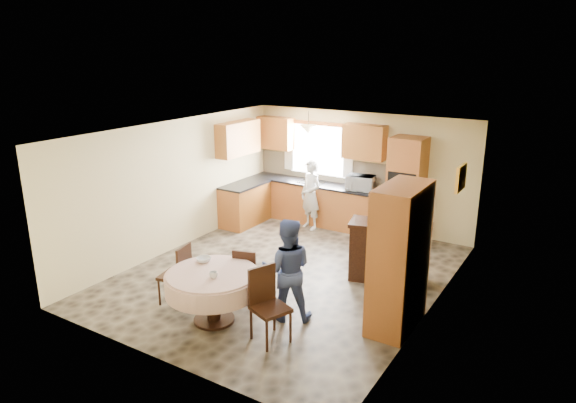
{
  "coord_description": "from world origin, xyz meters",
  "views": [
    {
      "loc": [
        4.34,
        -6.94,
        3.8
      ],
      "look_at": [
        -0.15,
        0.3,
        1.22
      ],
      "focal_mm": 32.0,
      "sensor_mm": 36.0,
      "label": 1
    }
  ],
  "objects_px": {
    "dining_table": "(213,283)",
    "chair_back": "(247,273)",
    "chair_left": "(179,271)",
    "person_sink": "(311,195)",
    "person_dining": "(287,270)",
    "chair_right": "(267,300)",
    "oven_tower": "(406,190)",
    "sideboard": "(389,254)",
    "cupboard": "(399,258)"
  },
  "relations": [
    {
      "from": "dining_table",
      "to": "chair_back",
      "type": "height_order",
      "value": "chair_back"
    },
    {
      "from": "chair_left",
      "to": "person_sink",
      "type": "relative_size",
      "value": 0.63
    },
    {
      "from": "person_dining",
      "to": "chair_left",
      "type": "bearing_deg",
      "value": -13.58
    },
    {
      "from": "chair_back",
      "to": "person_dining",
      "type": "height_order",
      "value": "person_dining"
    },
    {
      "from": "chair_back",
      "to": "chair_right",
      "type": "height_order",
      "value": "chair_right"
    },
    {
      "from": "oven_tower",
      "to": "person_sink",
      "type": "xyz_separation_m",
      "value": [
        -1.96,
        -0.39,
        -0.31
      ]
    },
    {
      "from": "oven_tower",
      "to": "chair_back",
      "type": "xyz_separation_m",
      "value": [
        -1.13,
        -3.86,
        -0.57
      ]
    },
    {
      "from": "dining_table",
      "to": "chair_back",
      "type": "distance_m",
      "value": 0.73
    },
    {
      "from": "sideboard",
      "to": "cupboard",
      "type": "height_order",
      "value": "cupboard"
    },
    {
      "from": "cupboard",
      "to": "dining_table",
      "type": "relative_size",
      "value": 1.54
    },
    {
      "from": "person_sink",
      "to": "chair_back",
      "type": "bearing_deg",
      "value": -54.29
    },
    {
      "from": "chair_back",
      "to": "person_sink",
      "type": "relative_size",
      "value": 0.59
    },
    {
      "from": "oven_tower",
      "to": "chair_right",
      "type": "distance_m",
      "value": 4.59
    },
    {
      "from": "sideboard",
      "to": "chair_right",
      "type": "xyz_separation_m",
      "value": [
        -0.73,
        -2.58,
        0.09
      ]
    },
    {
      "from": "sideboard",
      "to": "chair_left",
      "type": "relative_size",
      "value": 1.41
    },
    {
      "from": "dining_table",
      "to": "chair_right",
      "type": "height_order",
      "value": "chair_right"
    },
    {
      "from": "dining_table",
      "to": "person_sink",
      "type": "relative_size",
      "value": 0.89
    },
    {
      "from": "chair_left",
      "to": "person_dining",
      "type": "bearing_deg",
      "value": 94.4
    },
    {
      "from": "chair_back",
      "to": "person_dining",
      "type": "distance_m",
      "value": 0.83
    },
    {
      "from": "person_sink",
      "to": "oven_tower",
      "type": "bearing_deg",
      "value": 33.52
    },
    {
      "from": "oven_tower",
      "to": "person_dining",
      "type": "xyz_separation_m",
      "value": [
        -0.35,
        -3.94,
        -0.3
      ]
    },
    {
      "from": "person_sink",
      "to": "person_dining",
      "type": "bearing_deg",
      "value": -43.38
    },
    {
      "from": "sideboard",
      "to": "dining_table",
      "type": "distance_m",
      "value": 3.08
    },
    {
      "from": "chair_back",
      "to": "person_sink",
      "type": "xyz_separation_m",
      "value": [
        -0.83,
        3.47,
        0.27
      ]
    },
    {
      "from": "oven_tower",
      "to": "chair_right",
      "type": "bearing_deg",
      "value": -93.62
    },
    {
      "from": "sideboard",
      "to": "person_dining",
      "type": "bearing_deg",
      "value": -126.3
    },
    {
      "from": "chair_left",
      "to": "chair_back",
      "type": "distance_m",
      "value": 1.03
    },
    {
      "from": "cupboard",
      "to": "person_dining",
      "type": "bearing_deg",
      "value": -156.21
    },
    {
      "from": "cupboard",
      "to": "chair_left",
      "type": "relative_size",
      "value": 2.17
    },
    {
      "from": "oven_tower",
      "to": "sideboard",
      "type": "bearing_deg",
      "value": -77.42
    },
    {
      "from": "chair_back",
      "to": "person_dining",
      "type": "relative_size",
      "value": 0.58
    },
    {
      "from": "cupboard",
      "to": "chair_left",
      "type": "bearing_deg",
      "value": -160.05
    },
    {
      "from": "cupboard",
      "to": "chair_right",
      "type": "height_order",
      "value": "cupboard"
    },
    {
      "from": "chair_back",
      "to": "chair_right",
      "type": "distance_m",
      "value": 1.09
    },
    {
      "from": "oven_tower",
      "to": "chair_left",
      "type": "height_order",
      "value": "oven_tower"
    },
    {
      "from": "dining_table",
      "to": "cupboard",
      "type": "bearing_deg",
      "value": 29.2
    },
    {
      "from": "chair_back",
      "to": "person_dining",
      "type": "bearing_deg",
      "value": 156.62
    },
    {
      "from": "dining_table",
      "to": "chair_left",
      "type": "xyz_separation_m",
      "value": [
        -0.8,
        0.15,
        -0.07
      ]
    },
    {
      "from": "chair_back",
      "to": "person_sink",
      "type": "bearing_deg",
      "value": -94.24
    },
    {
      "from": "oven_tower",
      "to": "cupboard",
      "type": "height_order",
      "value": "oven_tower"
    },
    {
      "from": "chair_right",
      "to": "cupboard",
      "type": "bearing_deg",
      "value": -25.63
    },
    {
      "from": "dining_table",
      "to": "person_sink",
      "type": "height_order",
      "value": "person_sink"
    },
    {
      "from": "dining_table",
      "to": "person_dining",
      "type": "distance_m",
      "value": 1.07
    },
    {
      "from": "person_dining",
      "to": "oven_tower",
      "type": "bearing_deg",
      "value": -125.12
    },
    {
      "from": "dining_table",
      "to": "chair_back",
      "type": "xyz_separation_m",
      "value": [
        0.07,
        0.72,
        -0.1
      ]
    },
    {
      "from": "chair_left",
      "to": "person_sink",
      "type": "height_order",
      "value": "person_sink"
    },
    {
      "from": "person_sink",
      "to": "person_dining",
      "type": "height_order",
      "value": "person_dining"
    },
    {
      "from": "cupboard",
      "to": "chair_left",
      "type": "xyz_separation_m",
      "value": [
        -3.06,
        -1.11,
        -0.51
      ]
    },
    {
      "from": "chair_back",
      "to": "person_dining",
      "type": "xyz_separation_m",
      "value": [
        0.78,
        -0.08,
        0.27
      ]
    },
    {
      "from": "chair_left",
      "to": "chair_back",
      "type": "relative_size",
      "value": 1.07
    }
  ]
}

